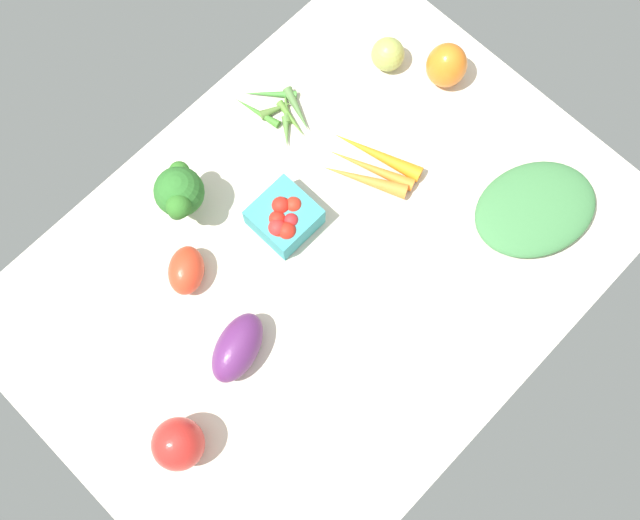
# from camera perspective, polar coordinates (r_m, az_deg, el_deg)

# --- Properties ---
(tablecloth) EXTENTS (1.04, 0.76, 0.02)m
(tablecloth) POSITION_cam_1_polar(r_m,az_deg,el_deg) (1.31, 0.00, -0.39)
(tablecloth) COLOR beige
(tablecloth) RESTS_ON ground
(okra_pile) EXTENTS (0.10, 0.15, 0.02)m
(okra_pile) POSITION_cam_1_polar(r_m,az_deg,el_deg) (1.40, -2.94, 11.14)
(okra_pile) COLOR #458C37
(okra_pile) RESTS_ON tablecloth
(carrot_bunch) EXTENTS (0.14, 0.18, 0.03)m
(carrot_bunch) POSITION_cam_1_polar(r_m,az_deg,el_deg) (1.35, 3.82, 7.05)
(carrot_bunch) COLOR orange
(carrot_bunch) RESTS_ON tablecloth
(roma_tomato) EXTENTS (0.10, 0.10, 0.06)m
(roma_tomato) POSITION_cam_1_polar(r_m,az_deg,el_deg) (1.28, -10.00, -0.77)
(roma_tomato) COLOR red
(roma_tomato) RESTS_ON tablecloth
(eggplant) EXTENTS (0.14, 0.10, 0.07)m
(eggplant) POSITION_cam_1_polar(r_m,az_deg,el_deg) (1.24, -6.21, -6.55)
(eggplant) COLOR #5E2765
(eggplant) RESTS_ON tablecloth
(heirloom_tomato_green) EXTENTS (0.06, 0.06, 0.06)m
(heirloom_tomato_green) POSITION_cam_1_polar(r_m,az_deg,el_deg) (1.44, 5.11, 15.13)
(heirloom_tomato_green) COLOR #A2AC4E
(heirloom_tomato_green) RESTS_ON tablecloth
(bell_pepper_orange) EXTENTS (0.10, 0.10, 0.09)m
(bell_pepper_orange) POSITION_cam_1_polar(r_m,az_deg,el_deg) (1.42, 9.47, 14.22)
(bell_pepper_orange) COLOR orange
(bell_pepper_orange) RESTS_ON tablecloth
(berry_basket) EXTENTS (0.10, 0.10, 0.07)m
(berry_basket) POSITION_cam_1_polar(r_m,az_deg,el_deg) (1.29, -2.72, 3.17)
(berry_basket) COLOR teal
(berry_basket) RESTS_ON tablecloth
(bell_pepper_red) EXTENTS (0.11, 0.11, 0.09)m
(bell_pepper_red) POSITION_cam_1_polar(r_m,az_deg,el_deg) (1.22, -10.60, -13.42)
(bell_pepper_red) COLOR red
(bell_pepper_red) RESTS_ON tablecloth
(leafy_greens_clump) EXTENTS (0.26, 0.23, 0.04)m
(leafy_greens_clump) POSITION_cam_1_polar(r_m,az_deg,el_deg) (1.36, 15.86, 3.70)
(leafy_greens_clump) COLOR #417E45
(leafy_greens_clump) RESTS_ON tablecloth
(broccoli_head) EXTENTS (0.08, 0.09, 0.12)m
(broccoli_head) POSITION_cam_1_polar(r_m,az_deg,el_deg) (1.28, -10.51, 4.96)
(broccoli_head) COLOR #94CC8B
(broccoli_head) RESTS_ON tablecloth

